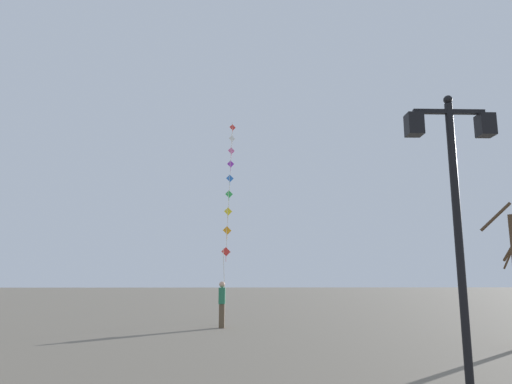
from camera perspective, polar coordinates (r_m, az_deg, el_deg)
The scene contains 4 objects.
ground_plane at distance 21.83m, azimuth 1.42°, elevation -15.18°, with size 160.00×160.00×0.00m, color #756B5B.
twin_lantern_lamp_post at distance 9.00m, azimuth 22.79°, elevation 1.35°, with size 1.58×0.28×5.09m.
kite_train at distance 26.02m, azimuth -3.25°, elevation 0.26°, with size 0.50×10.96×12.03m.
kite_flyer at distance 18.35m, azimuth -4.14°, elevation -13.24°, with size 0.24×0.61×1.71m.
Camera 1 is at (-1.17, -1.73, 1.81)m, focal length 33.15 mm.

